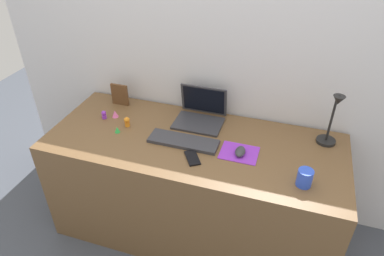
# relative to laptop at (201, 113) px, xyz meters

# --- Properties ---
(ground_plane) EXTENTS (6.00, 6.00, 0.00)m
(ground_plane) POSITION_rel_laptop_xyz_m (0.03, -0.23, -0.79)
(ground_plane) COLOR #474C56
(back_wall) EXTENTS (2.96, 0.05, 1.54)m
(back_wall) POSITION_rel_laptop_xyz_m (0.03, 0.16, -0.03)
(back_wall) COLOR silver
(back_wall) RESTS_ON ground_plane
(desk) EXTENTS (1.76, 0.71, 0.74)m
(desk) POSITION_rel_laptop_xyz_m (0.03, -0.23, -0.42)
(desk) COLOR brown
(desk) RESTS_ON ground_plane
(laptop) EXTENTS (0.30, 0.25, 0.21)m
(laptop) POSITION_rel_laptop_xyz_m (0.00, 0.00, 0.00)
(laptop) COLOR #333338
(laptop) RESTS_ON desk
(keyboard) EXTENTS (0.41, 0.13, 0.02)m
(keyboard) POSITION_rel_laptop_xyz_m (-0.02, -0.27, -0.04)
(keyboard) COLOR #333338
(keyboard) RESTS_ON desk
(mousepad) EXTENTS (0.21, 0.17, 0.00)m
(mousepad) POSITION_rel_laptop_xyz_m (0.31, -0.26, -0.05)
(mousepad) COLOR purple
(mousepad) RESTS_ON desk
(mouse) EXTENTS (0.06, 0.10, 0.03)m
(mouse) POSITION_rel_laptop_xyz_m (0.31, -0.27, -0.03)
(mouse) COLOR #333338
(mouse) RESTS_ON mousepad
(cell_phone) EXTENTS (0.12, 0.14, 0.01)m
(cell_phone) POSITION_rel_laptop_xyz_m (0.07, -0.39, -0.05)
(cell_phone) COLOR black
(cell_phone) RESTS_ON desk
(desk_lamp) EXTENTS (0.11, 0.15, 0.35)m
(desk_lamp) POSITION_rel_laptop_xyz_m (0.77, -0.03, 0.11)
(desk_lamp) COLOR black
(desk_lamp) RESTS_ON desk
(picture_frame) EXTENTS (0.12, 0.02, 0.15)m
(picture_frame) POSITION_rel_laptop_xyz_m (-0.58, 0.02, 0.02)
(picture_frame) COLOR brown
(picture_frame) RESTS_ON desk
(coffee_mug) EXTENTS (0.08, 0.08, 0.09)m
(coffee_mug) POSITION_rel_laptop_xyz_m (0.66, -0.42, -0.01)
(coffee_mug) COLOR blue
(coffee_mug) RESTS_ON desk
(toy_figurine_green) EXTENTS (0.03, 0.03, 0.04)m
(toy_figurine_green) POSITION_rel_laptop_xyz_m (-0.44, -0.29, -0.04)
(toy_figurine_green) COLOR green
(toy_figurine_green) RESTS_ON desk
(toy_figurine_pink) EXTENTS (0.04, 0.04, 0.05)m
(toy_figurine_pink) POSITION_rel_laptop_xyz_m (-0.54, -0.13, -0.03)
(toy_figurine_pink) COLOR pink
(toy_figurine_pink) RESTS_ON desk
(toy_figurine_purple) EXTENTS (0.03, 0.03, 0.06)m
(toy_figurine_purple) POSITION_rel_laptop_xyz_m (-0.60, -0.17, -0.03)
(toy_figurine_purple) COLOR purple
(toy_figurine_purple) RESTS_ON desk
(toy_figurine_orange) EXTENTS (0.04, 0.04, 0.06)m
(toy_figurine_orange) POSITION_rel_laptop_xyz_m (-0.42, -0.21, -0.02)
(toy_figurine_orange) COLOR orange
(toy_figurine_orange) RESTS_ON desk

